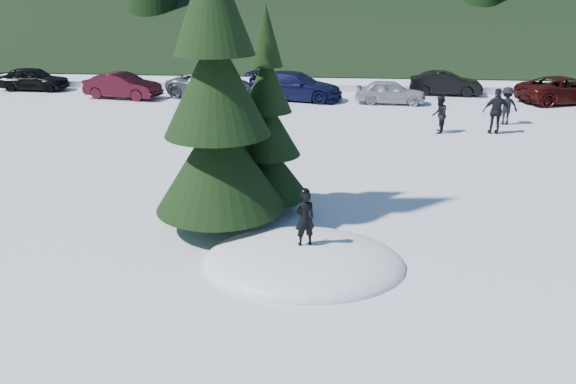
# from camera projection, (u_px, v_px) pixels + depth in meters

# --- Properties ---
(ground) EXTENTS (200.00, 200.00, 0.00)m
(ground) POSITION_uv_depth(u_px,v_px,m) (303.00, 264.00, 12.35)
(ground) COLOR white
(ground) RESTS_ON ground
(snow_mound) EXTENTS (4.48, 3.52, 0.96)m
(snow_mound) POSITION_uv_depth(u_px,v_px,m) (303.00, 264.00, 12.35)
(snow_mound) COLOR white
(snow_mound) RESTS_ON ground
(spruce_tall) EXTENTS (3.20, 3.20, 8.60)m
(spruce_tall) POSITION_uv_depth(u_px,v_px,m) (216.00, 97.00, 13.11)
(spruce_tall) COLOR black
(spruce_tall) RESTS_ON ground
(spruce_short) EXTENTS (2.20, 2.20, 5.37)m
(spruce_short) POSITION_uv_depth(u_px,v_px,m) (267.00, 134.00, 14.74)
(spruce_short) COLOR black
(spruce_short) RESTS_ON ground
(child_skier) EXTENTS (0.52, 0.44, 1.22)m
(child_skier) POSITION_uv_depth(u_px,v_px,m) (305.00, 218.00, 11.95)
(child_skier) COLOR black
(child_skier) RESTS_ON snow_mound
(adult_0) EXTENTS (0.75, 0.88, 1.56)m
(adult_0) POSITION_uv_depth(u_px,v_px,m) (439.00, 115.00, 23.36)
(adult_0) COLOR black
(adult_0) RESTS_ON ground
(adult_1) EXTENTS (1.11, 0.48, 1.89)m
(adult_1) POSITION_uv_depth(u_px,v_px,m) (497.00, 111.00, 23.19)
(adult_1) COLOR black
(adult_1) RESTS_ON ground
(adult_2) EXTENTS (1.16, 0.78, 1.66)m
(adult_2) POSITION_uv_depth(u_px,v_px,m) (506.00, 106.00, 24.84)
(adult_2) COLOR black
(adult_2) RESTS_ON ground
(car_0) EXTENTS (4.12, 1.75, 1.39)m
(car_0) POSITION_uv_depth(u_px,v_px,m) (33.00, 79.00, 33.38)
(car_0) COLOR black
(car_0) RESTS_ON ground
(car_1) EXTENTS (4.42, 2.19, 1.39)m
(car_1) POSITION_uv_depth(u_px,v_px,m) (123.00, 86.00, 30.90)
(car_1) COLOR black
(car_1) RESTS_ON ground
(car_2) EXTENTS (5.38, 3.51, 1.38)m
(car_2) POSITION_uv_depth(u_px,v_px,m) (211.00, 85.00, 31.14)
(car_2) COLOR #4D5054
(car_2) RESTS_ON ground
(car_3) EXTENTS (5.52, 3.20, 1.50)m
(car_3) POSITION_uv_depth(u_px,v_px,m) (295.00, 86.00, 30.47)
(car_3) COLOR #0E1134
(car_3) RESTS_ON ground
(car_4) EXTENTS (3.72, 1.68, 1.24)m
(car_4) POSITION_uv_depth(u_px,v_px,m) (390.00, 92.00, 29.47)
(car_4) COLOR #A0A2A9
(car_4) RESTS_ON ground
(car_5) EXTENTS (4.11, 1.73, 1.32)m
(car_5) POSITION_uv_depth(u_px,v_px,m) (446.00, 83.00, 31.92)
(car_5) COLOR black
(car_5) RESTS_ON ground
(car_6) EXTENTS (5.46, 3.72, 1.39)m
(car_6) POSITION_uv_depth(u_px,v_px,m) (565.00, 90.00, 29.64)
(car_6) COLOR black
(car_6) RESTS_ON ground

